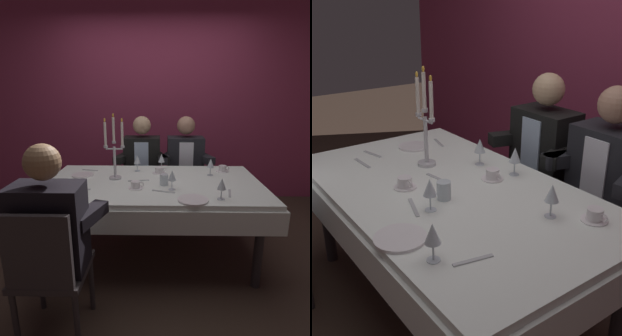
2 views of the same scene
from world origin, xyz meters
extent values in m
plane|color=#3C2C22|center=(0.00, 0.00, 0.00)|extent=(12.00, 12.00, 0.00)
cube|color=#923050|center=(0.00, 1.66, 1.35)|extent=(6.00, 0.12, 2.70)
cube|color=white|center=(0.00, 0.00, 0.72)|extent=(1.90, 1.10, 0.04)
cube|color=white|center=(0.00, 0.00, 0.61)|extent=(1.94, 1.14, 0.18)
cylinder|color=#2D2628|center=(-0.83, -0.43, 0.35)|extent=(0.07, 0.07, 0.70)
cylinder|color=#2D2628|center=(0.83, -0.43, 0.35)|extent=(0.07, 0.07, 0.70)
cylinder|color=#2D2628|center=(-0.83, 0.43, 0.35)|extent=(0.07, 0.07, 0.70)
cylinder|color=#2D2628|center=(0.83, 0.43, 0.35)|extent=(0.07, 0.07, 0.70)
cylinder|color=silver|center=(-0.35, 0.07, 0.75)|extent=(0.11, 0.11, 0.02)
cylinder|color=silver|center=(-0.35, 0.07, 0.90)|extent=(0.02, 0.02, 0.28)
cylinder|color=silver|center=(-0.35, 0.07, 1.08)|extent=(0.04, 0.04, 0.02)
cylinder|color=white|center=(-0.35, 0.07, 1.19)|extent=(0.02, 0.02, 0.21)
ellipsoid|color=yellow|center=(-0.35, 0.07, 1.31)|extent=(0.02, 0.02, 0.03)
cylinder|color=silver|center=(-0.31, 0.07, 1.02)|extent=(0.07, 0.01, 0.01)
cylinder|color=silver|center=(-0.27, 0.07, 1.04)|extent=(0.04, 0.04, 0.02)
cylinder|color=white|center=(-0.27, 0.07, 1.15)|extent=(0.02, 0.02, 0.21)
ellipsoid|color=yellow|center=(-0.27, 0.07, 1.27)|extent=(0.02, 0.02, 0.03)
cylinder|color=silver|center=(-0.39, 0.07, 1.02)|extent=(0.07, 0.01, 0.01)
cylinder|color=silver|center=(-0.42, 0.07, 1.04)|extent=(0.04, 0.04, 0.02)
cylinder|color=white|center=(-0.42, 0.07, 1.15)|extent=(0.02, 0.02, 0.21)
ellipsoid|color=yellow|center=(-0.42, 0.07, 1.27)|extent=(0.02, 0.02, 0.03)
cylinder|color=white|center=(-0.68, 0.17, 0.75)|extent=(0.20, 0.20, 0.01)
cylinder|color=white|center=(0.30, -0.45, 0.75)|extent=(0.23, 0.23, 0.01)
cylinder|color=silver|center=(0.16, -0.21, 0.74)|extent=(0.06, 0.06, 0.00)
cylinder|color=silver|center=(0.16, -0.21, 0.78)|extent=(0.01, 0.01, 0.07)
cone|color=silver|center=(0.16, -0.21, 0.86)|extent=(0.07, 0.07, 0.08)
cylinder|color=maroon|center=(0.16, -0.21, 0.84)|extent=(0.04, 0.04, 0.03)
cylinder|color=silver|center=(-0.17, 0.34, 0.74)|extent=(0.06, 0.06, 0.00)
cylinder|color=silver|center=(-0.17, 0.34, 0.78)|extent=(0.01, 0.01, 0.07)
cone|color=silver|center=(-0.17, 0.34, 0.86)|extent=(0.07, 0.07, 0.08)
cylinder|color=#E0D172|center=(-0.17, 0.34, 0.84)|extent=(0.04, 0.04, 0.03)
cylinder|color=silver|center=(0.07, 0.40, 0.74)|extent=(0.06, 0.06, 0.00)
cylinder|color=silver|center=(0.07, 0.40, 0.78)|extent=(0.01, 0.01, 0.07)
cone|color=silver|center=(0.07, 0.40, 0.86)|extent=(0.07, 0.07, 0.08)
cylinder|color=silver|center=(0.54, 0.20, 0.74)|extent=(0.06, 0.06, 0.00)
cylinder|color=silver|center=(0.54, 0.20, 0.78)|extent=(0.01, 0.01, 0.07)
cone|color=silver|center=(0.54, 0.20, 0.86)|extent=(0.07, 0.07, 0.08)
cylinder|color=maroon|center=(0.54, 0.20, 0.84)|extent=(0.04, 0.04, 0.03)
cylinder|color=silver|center=(0.52, -0.42, 0.74)|extent=(0.06, 0.06, 0.00)
cylinder|color=silver|center=(0.52, -0.42, 0.78)|extent=(0.01, 0.01, 0.07)
cone|color=silver|center=(0.52, -0.42, 0.86)|extent=(0.07, 0.07, 0.08)
cylinder|color=silver|center=(0.10, -0.09, 0.79)|extent=(0.07, 0.07, 0.10)
cylinder|color=white|center=(0.68, 0.34, 0.74)|extent=(0.12, 0.12, 0.01)
cylinder|color=white|center=(0.68, 0.34, 0.77)|extent=(0.08, 0.08, 0.05)
torus|color=white|center=(0.73, 0.34, 0.78)|extent=(0.04, 0.01, 0.04)
cylinder|color=white|center=(-0.14, -0.19, 0.74)|extent=(0.12, 0.12, 0.01)
cylinder|color=white|center=(-0.14, -0.19, 0.77)|extent=(0.08, 0.08, 0.05)
torus|color=white|center=(-0.09, -0.19, 0.78)|extent=(0.04, 0.01, 0.04)
cylinder|color=white|center=(0.05, 0.26, 0.74)|extent=(0.12, 0.12, 0.01)
cylinder|color=white|center=(0.05, 0.26, 0.77)|extent=(0.08, 0.08, 0.05)
torus|color=white|center=(0.10, 0.26, 0.78)|extent=(0.04, 0.01, 0.04)
cube|color=#B7B7BC|center=(0.09, -0.27, 0.74)|extent=(0.19, 0.08, 0.01)
cube|color=#B7B7BC|center=(-0.13, 0.01, 0.74)|extent=(0.19, 0.05, 0.01)
cube|color=#B7B7BC|center=(0.61, -0.30, 0.74)|extent=(0.05, 0.17, 0.01)
cube|color=#B7B7BC|center=(-0.65, 0.35, 0.74)|extent=(0.17, 0.06, 0.01)
cube|color=#B7B7BC|center=(-0.71, -0.12, 0.74)|extent=(0.17, 0.06, 0.01)
cube|color=#B7B7BC|center=(-0.60, -0.23, 0.74)|extent=(0.19, 0.03, 0.01)
cylinder|color=#2D2628|center=(-0.42, -0.70, 0.21)|extent=(0.04, 0.04, 0.42)
cylinder|color=#2D2628|center=(-0.78, -0.70, 0.21)|extent=(0.04, 0.04, 0.42)
cylinder|color=#2D2628|center=(-0.42, -1.06, 0.21)|extent=(0.04, 0.04, 0.42)
cylinder|color=#2D2628|center=(-0.78, -1.06, 0.21)|extent=(0.04, 0.04, 0.42)
cube|color=#2D2628|center=(-0.60, -0.88, 0.44)|extent=(0.42, 0.42, 0.04)
cube|color=#2D2628|center=(-0.60, -1.07, 0.68)|extent=(0.38, 0.04, 0.44)
cube|color=black|center=(-0.60, -0.88, 0.73)|extent=(0.42, 0.26, 0.54)
cube|color=white|center=(-0.60, -0.75, 0.76)|extent=(0.16, 0.01, 0.40)
sphere|color=#926A49|center=(-0.60, -0.88, 1.14)|extent=(0.21, 0.21, 0.21)
cube|color=black|center=(-0.38, -0.78, 0.77)|extent=(0.19, 0.34, 0.08)
cube|color=black|center=(-0.82, -0.78, 0.77)|extent=(0.19, 0.34, 0.08)
cylinder|color=#2D2628|center=(-0.33, 0.70, 0.21)|extent=(0.04, 0.04, 0.42)
cylinder|color=#2D2628|center=(0.03, 0.70, 0.21)|extent=(0.04, 0.04, 0.42)
cylinder|color=#2D2628|center=(-0.33, 1.06, 0.21)|extent=(0.04, 0.04, 0.42)
cylinder|color=#2D2628|center=(0.03, 1.06, 0.21)|extent=(0.04, 0.04, 0.42)
cube|color=#2D2628|center=(-0.15, 0.88, 0.44)|extent=(0.42, 0.42, 0.04)
cube|color=#2D2628|center=(-0.15, 1.07, 0.68)|extent=(0.38, 0.04, 0.44)
cube|color=black|center=(-0.15, 0.88, 0.73)|extent=(0.42, 0.26, 0.54)
cube|color=silver|center=(-0.15, 0.75, 0.76)|extent=(0.16, 0.01, 0.40)
sphere|color=#D4AA82|center=(-0.15, 0.88, 1.14)|extent=(0.21, 0.21, 0.21)
cube|color=black|center=(-0.37, 0.78, 0.77)|extent=(0.19, 0.34, 0.08)
cube|color=black|center=(0.07, 0.78, 0.77)|extent=(0.19, 0.34, 0.08)
cylinder|color=#2D2628|center=(0.18, 0.70, 0.21)|extent=(0.04, 0.04, 0.42)
cylinder|color=#2D2628|center=(0.54, 0.70, 0.21)|extent=(0.04, 0.04, 0.42)
cylinder|color=#2D2628|center=(0.18, 1.06, 0.21)|extent=(0.04, 0.04, 0.42)
cylinder|color=#2D2628|center=(0.54, 1.06, 0.21)|extent=(0.04, 0.04, 0.42)
cube|color=#2D2628|center=(0.36, 0.88, 0.44)|extent=(0.42, 0.42, 0.04)
cube|color=#2D2628|center=(0.36, 1.07, 0.68)|extent=(0.38, 0.04, 0.44)
cube|color=black|center=(0.36, 0.88, 0.73)|extent=(0.42, 0.26, 0.54)
cube|color=white|center=(0.36, 0.75, 0.76)|extent=(0.16, 0.01, 0.40)
sphere|color=tan|center=(0.36, 0.88, 1.14)|extent=(0.21, 0.21, 0.21)
cube|color=black|center=(0.14, 0.78, 0.77)|extent=(0.19, 0.34, 0.08)
cube|color=black|center=(0.58, 0.78, 0.77)|extent=(0.19, 0.34, 0.08)
camera|label=1|loc=(0.06, -2.40, 1.52)|focal=30.33mm
camera|label=2|loc=(1.69, -1.12, 1.69)|focal=44.76mm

